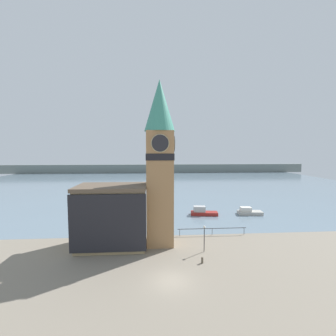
{
  "coord_description": "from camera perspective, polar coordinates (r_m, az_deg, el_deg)",
  "views": [
    {
      "loc": [
        -1.76,
        -21.81,
        13.23
      ],
      "look_at": [
        0.18,
        7.03,
        10.98
      ],
      "focal_mm": 24.0,
      "sensor_mm": 36.0,
      "label": 1
    }
  ],
  "objects": [
    {
      "name": "boat_near",
      "position": [
        47.58,
        8.78,
        -10.94
      ],
      "size": [
        5.62,
        2.59,
        1.81
      ],
      "rotation": [
        0.0,
        0.0,
        -0.13
      ],
      "color": "maroon",
      "rests_on": "water"
    },
    {
      "name": "pier_railing",
      "position": [
        37.09,
        11.15,
        -14.97
      ],
      "size": [
        10.89,
        0.08,
        1.09
      ],
      "color": "#333338",
      "rests_on": "ground_plane"
    },
    {
      "name": "water",
      "position": [
        94.96,
        -2.76,
        -3.57
      ],
      "size": [
        160.0,
        120.0,
        0.0
      ],
      "color": "slate",
      "rests_on": "ground_plane"
    },
    {
      "name": "boat_far",
      "position": [
        50.36,
        19.83,
        -10.41
      ],
      "size": [
        5.07,
        2.59,
        1.52
      ],
      "rotation": [
        0.0,
        0.0,
        -0.11
      ],
      "color": "#B7B2A8",
      "rests_on": "water"
    },
    {
      "name": "ground_plane",
      "position": [
        25.57,
        0.73,
        -26.72
      ],
      "size": [
        160.0,
        160.0,
        0.0
      ],
      "primitive_type": "plane",
      "color": "gray"
    },
    {
      "name": "lamp_post",
      "position": [
        30.82,
        9.2,
        -16.05
      ],
      "size": [
        0.32,
        0.32,
        3.48
      ],
      "color": "black",
      "rests_on": "ground_plane"
    },
    {
      "name": "far_shoreline",
      "position": [
        134.45,
        -3.09,
        -0.14
      ],
      "size": [
        180.0,
        3.0,
        5.0
      ],
      "color": "slate",
      "rests_on": "water"
    },
    {
      "name": "mooring_bollard_near",
      "position": [
        28.82,
        8.7,
        -22.04
      ],
      "size": [
        0.26,
        0.26,
        0.74
      ],
      "color": "brown",
      "rests_on": "ground_plane"
    },
    {
      "name": "clock_tower",
      "position": [
        31.2,
        -2.11,
        2.51
      ],
      "size": [
        4.22,
        4.22,
        22.88
      ],
      "color": "#9E754C",
      "rests_on": "ground_plane"
    },
    {
      "name": "pier_building",
      "position": [
        32.47,
        -14.03,
        -11.7
      ],
      "size": [
        9.54,
        6.26,
        8.51
      ],
      "color": "tan",
      "rests_on": "ground_plane"
    }
  ]
}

